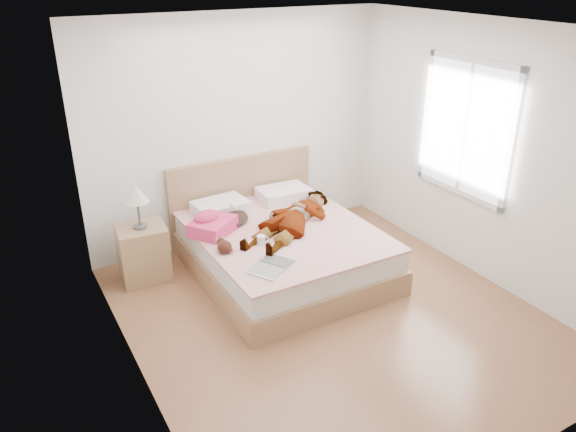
% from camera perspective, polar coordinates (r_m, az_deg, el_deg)
% --- Properties ---
extents(ground, '(4.00, 4.00, 0.00)m').
position_cam_1_polar(ground, '(5.41, 4.49, -10.06)').
color(ground, '#512E19').
rests_on(ground, ground).
extents(woman, '(1.60, 1.33, 0.21)m').
position_cam_1_polar(woman, '(5.92, 0.47, 0.10)').
color(woman, white).
rests_on(woman, bed).
extents(hair, '(0.48, 0.58, 0.08)m').
position_cam_1_polar(hair, '(6.08, -6.32, -0.02)').
color(hair, black).
rests_on(hair, bed).
extents(phone, '(0.08, 0.09, 0.05)m').
position_cam_1_polar(phone, '(6.02, -5.57, 0.99)').
color(phone, silver).
rests_on(phone, bed).
extents(room_shell, '(4.00, 4.00, 4.00)m').
position_cam_1_polar(room_shell, '(6.06, 17.62, 8.45)').
color(room_shell, white).
rests_on(room_shell, ground).
extents(bed, '(1.80, 2.08, 1.00)m').
position_cam_1_polar(bed, '(6.03, -0.87, -3.03)').
color(bed, olive).
rests_on(bed, ground).
extents(towel, '(0.58, 0.56, 0.24)m').
position_cam_1_polar(towel, '(5.80, -7.81, -0.80)').
color(towel, '#D03861').
rests_on(towel, bed).
extents(magazine, '(0.53, 0.47, 0.03)m').
position_cam_1_polar(magazine, '(5.15, -1.62, -5.11)').
color(magazine, white).
rests_on(magazine, bed).
extents(coffee_mug, '(0.13, 0.10, 0.09)m').
position_cam_1_polar(coffee_mug, '(5.53, -2.72, -2.43)').
color(coffee_mug, white).
rests_on(coffee_mug, bed).
extents(plush_toy, '(0.15, 0.22, 0.12)m').
position_cam_1_polar(plush_toy, '(5.42, -6.53, -3.03)').
color(plush_toy, '#32180D').
rests_on(plush_toy, bed).
extents(nightstand, '(0.52, 0.47, 1.05)m').
position_cam_1_polar(nightstand, '(6.01, -14.52, -3.23)').
color(nightstand, olive).
rests_on(nightstand, ground).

